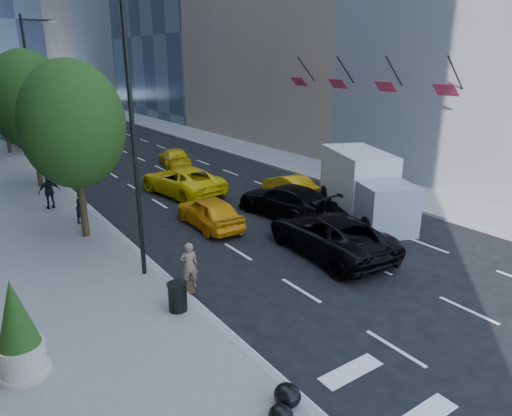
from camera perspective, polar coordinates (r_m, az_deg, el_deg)
ground at (r=17.46m, az=11.97°, el=-7.82°), size 160.00×160.00×0.00m
sidewalk_right at (r=46.61m, az=-6.51°, el=8.75°), size 4.00×120.00×0.15m
lamp_near at (r=15.64m, az=-14.69°, el=11.28°), size 2.13×0.22×10.00m
lamp_far at (r=33.07m, az=-26.02°, el=13.36°), size 2.13×0.22×10.00m
tree_near at (r=20.26m, az=-21.90°, el=9.59°), size 4.20×4.20×7.46m
tree_mid at (r=30.01m, az=-26.58°, el=12.02°), size 4.50×4.50×7.99m
tree_far at (r=42.92m, az=-29.25°, el=11.97°), size 3.90×3.90×6.92m
traffic_signal at (r=50.97m, az=-29.32°, el=12.13°), size 2.48×0.53×5.20m
facade_flags at (r=30.39m, az=13.13°, el=15.11°), size 1.85×13.30×2.05m
skateboarder at (r=15.62m, az=-8.34°, el=-7.48°), size 0.68×0.54×1.63m
black_sedan_lincoln at (r=18.62m, az=9.17°, el=-3.17°), size 3.24×6.20×1.67m
black_sedan_mercedes at (r=22.77m, az=3.75°, el=0.92°), size 2.99×5.84×1.62m
taxi_a at (r=21.39m, az=-5.84°, el=-0.48°), size 1.84×4.37×1.47m
taxi_b at (r=26.13m, az=4.24°, el=2.78°), size 1.60×3.98×1.28m
taxi_c at (r=26.90m, az=-9.23°, el=3.41°), size 3.53×6.19×1.63m
taxi_d at (r=34.37m, az=-10.16°, el=6.26°), size 2.90×4.82×1.31m
city_bus at (r=46.58m, az=-26.21°, el=9.10°), size 4.50×12.68×3.46m
box_truck at (r=23.19m, az=13.41°, el=2.80°), size 4.74×6.97×3.15m
pedestrian_a at (r=22.99m, az=-20.88°, el=0.17°), size 0.94×0.92×1.53m
pedestrian_b at (r=25.73m, az=-24.41°, el=1.89°), size 1.08×0.50×1.81m
trash_can at (r=14.40m, az=-9.77°, el=-10.94°), size 0.58×0.58×0.86m
planter_shrub at (r=12.56m, az=-27.61°, el=-13.46°), size 1.06×1.06×2.55m
garbage_bags at (r=10.79m, az=3.62°, el=-23.17°), size 1.02×0.98×0.51m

